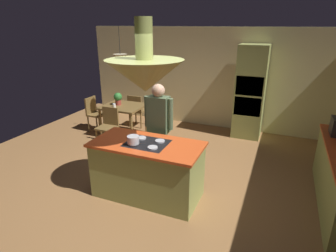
{
  "coord_description": "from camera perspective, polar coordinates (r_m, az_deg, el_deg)",
  "views": [
    {
      "loc": [
        1.8,
        -3.68,
        2.63
      ],
      "look_at": [
        0.1,
        0.4,
        1.0
      ],
      "focal_mm": 29.96,
      "sensor_mm": 36.0,
      "label": 1
    }
  ],
  "objects": [
    {
      "name": "dining_table",
      "position": [
        6.88,
        -9.08,
        3.25
      ],
      "size": [
        0.97,
        0.86,
        0.76
      ],
      "color": "brown",
      "rests_on": "ground"
    },
    {
      "name": "chair_at_corner",
      "position": [
        7.4,
        -14.74,
        2.84
      ],
      "size": [
        0.4,
        0.4,
        0.87
      ],
      "rotation": [
        0.0,
        0.0,
        1.57
      ],
      "color": "brown",
      "rests_on": "ground"
    },
    {
      "name": "chair_facing_island",
      "position": [
        6.41,
        -12.02,
        0.4
      ],
      "size": [
        0.4,
        0.4,
        0.87
      ],
      "color": "brown",
      "rests_on": "ground"
    },
    {
      "name": "wall_back",
      "position": [
        7.48,
        8.44,
        9.58
      ],
      "size": [
        6.8,
        0.1,
        2.55
      ],
      "primitive_type": "cube",
      "color": "beige",
      "rests_on": "ground"
    },
    {
      "name": "cup_on_table",
      "position": [
        6.72,
        -10.9,
        4.1
      ],
      "size": [
        0.07,
        0.07,
        0.09
      ],
      "primitive_type": "cylinder",
      "color": "white",
      "rests_on": "dining_table"
    },
    {
      "name": "potted_plant_on_table",
      "position": [
        6.89,
        -10.15,
        5.62
      ],
      "size": [
        0.2,
        0.2,
        0.3
      ],
      "color": "#99382D",
      "rests_on": "dining_table"
    },
    {
      "name": "range_hood",
      "position": [
        3.98,
        -4.74,
        10.53
      ],
      "size": [
        1.1,
        1.1,
        1.0
      ],
      "color": "#8C934C"
    },
    {
      "name": "pendant_light_over_table",
      "position": [
        6.63,
        -9.66,
        13.3
      ],
      "size": [
        0.32,
        0.32,
        0.82
      ],
      "color": "beige"
    },
    {
      "name": "oven_tower",
      "position": [
        6.93,
        16.36,
        6.6
      ],
      "size": [
        0.66,
        0.62,
        2.19
      ],
      "color": "#8C934C",
      "rests_on": "ground"
    },
    {
      "name": "kitchen_island",
      "position": [
        4.48,
        -4.19,
        -8.79
      ],
      "size": [
        1.71,
        0.84,
        0.93
      ],
      "color": "#8C934C",
      "rests_on": "ground"
    },
    {
      "name": "person_at_island",
      "position": [
        4.89,
        -1.92,
        0.31
      ],
      "size": [
        0.53,
        0.22,
        1.68
      ],
      "color": "tan",
      "rests_on": "ground"
    },
    {
      "name": "cooking_pot_on_cooktop",
      "position": [
        4.22,
        -7.11,
        -2.8
      ],
      "size": [
        0.18,
        0.18,
        0.12
      ],
      "primitive_type": "cylinder",
      "color": "#B2B2B7",
      "rests_on": "kitchen_island"
    },
    {
      "name": "chair_by_back_wall",
      "position": [
        7.46,
        -6.42,
        3.54
      ],
      "size": [
        0.4,
        0.4,
        0.87
      ],
      "rotation": [
        0.0,
        0.0,
        3.14
      ],
      "color": "brown",
      "rests_on": "ground"
    },
    {
      "name": "ground",
      "position": [
        4.87,
        -2.97,
        -12.48
      ],
      "size": [
        8.16,
        8.16,
        0.0
      ],
      "primitive_type": "plane",
      "color": "olive"
    }
  ]
}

